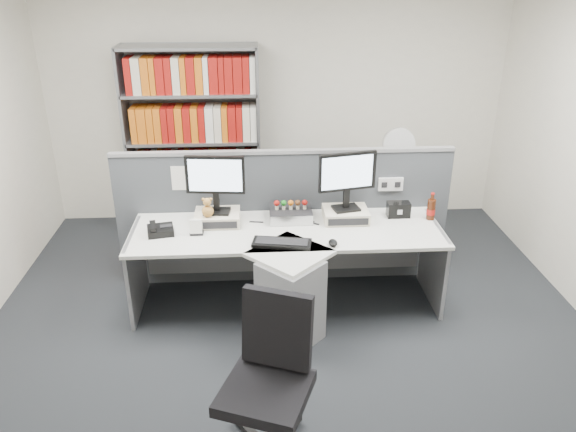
{
  "coord_description": "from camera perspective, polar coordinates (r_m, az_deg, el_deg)",
  "views": [
    {
      "loc": [
        -0.24,
        -3.41,
        2.77
      ],
      "look_at": [
        0.0,
        0.65,
        0.92
      ],
      "focal_mm": 35.2,
      "sensor_mm": 36.0,
      "label": 1
    }
  ],
  "objects": [
    {
      "name": "monitor_riser_right",
      "position": [
        4.88,
        5.84,
        0.13
      ],
      "size": [
        0.38,
        0.31,
        0.1
      ],
      "color": "beige",
      "rests_on": "desk"
    },
    {
      "name": "desk_phone",
      "position": [
        4.74,
        -12.82,
        -1.38
      ],
      "size": [
        0.24,
        0.23,
        0.09
      ],
      "color": "black",
      "rests_on": "desk"
    },
    {
      "name": "ground",
      "position": [
        4.4,
        0.52,
        -14.56
      ],
      "size": [
        5.5,
        5.5,
        0.0
      ],
      "primitive_type": "plane",
      "color": "#292C30",
      "rests_on": "ground"
    },
    {
      "name": "filing_cabinet",
      "position": [
        6.1,
        10.57,
        0.63
      ],
      "size": [
        0.45,
        0.61,
        0.7
      ],
      "color": "gray",
      "rests_on": "ground"
    },
    {
      "name": "desktop_pc",
      "position": [
        4.88,
        0.26,
        0.25
      ],
      "size": [
        0.36,
        0.32,
        0.1
      ],
      "color": "black",
      "rests_on": "desk"
    },
    {
      "name": "monitor_right",
      "position": [
        4.75,
        6.01,
        4.02
      ],
      "size": [
        0.49,
        0.2,
        0.51
      ],
      "color": "black",
      "rests_on": "monitor_riser_right"
    },
    {
      "name": "cola_bottle",
      "position": [
        5.01,
        14.25,
        0.66
      ],
      "size": [
        0.07,
        0.07,
        0.24
      ],
      "color": "#3F190A",
      "rests_on": "desk"
    },
    {
      "name": "desk_calendar",
      "position": [
        4.66,
        -9.25,
        -1.23
      ],
      "size": [
        0.11,
        0.08,
        0.13
      ],
      "color": "black",
      "rests_on": "desk"
    },
    {
      "name": "monitor_riser_left",
      "position": [
        4.83,
        -7.15,
        -0.18
      ],
      "size": [
        0.38,
        0.31,
        0.1
      ],
      "color": "beige",
      "rests_on": "desk"
    },
    {
      "name": "speaker",
      "position": [
        5.01,
        11.09,
        0.65
      ],
      "size": [
        0.2,
        0.11,
        0.13
      ],
      "primitive_type": "cube",
      "color": "black",
      "rests_on": "desk"
    },
    {
      "name": "plush_toy",
      "position": [
        4.72,
        -8.13,
        0.75
      ],
      "size": [
        0.1,
        0.1,
        0.17
      ],
      "color": "#B6823C",
      "rests_on": "monitor_riser_left"
    },
    {
      "name": "mouse",
      "position": [
        4.46,
        4.56,
        -2.72
      ],
      "size": [
        0.07,
        0.11,
        0.04
      ],
      "primitive_type": "ellipsoid",
      "color": "black",
      "rests_on": "desk"
    },
    {
      "name": "room_shell",
      "position": [
        3.56,
        0.63,
        8.47
      ],
      "size": [
        5.04,
        5.54,
        2.72
      ],
      "color": "silver",
      "rests_on": "ground"
    },
    {
      "name": "monitor_left",
      "position": [
        4.7,
        -7.36,
        3.69
      ],
      "size": [
        0.49,
        0.18,
        0.5
      ],
      "color": "black",
      "rests_on": "monitor_riser_left"
    },
    {
      "name": "office_chair",
      "position": [
        3.43,
        -1.85,
        -15.94
      ],
      "size": [
        0.68,
        0.68,
        1.02
      ],
      "color": "silver",
      "rests_on": "ground"
    },
    {
      "name": "shelving_unit",
      "position": [
        6.16,
        -9.46,
        7.19
      ],
      "size": [
        1.41,
        0.4,
        2.0
      ],
      "color": "gray",
      "rests_on": "ground"
    },
    {
      "name": "partition",
      "position": [
        5.13,
        -0.34,
        0.01
      ],
      "size": [
        3.0,
        0.08,
        1.27
      ],
      "color": "#464A50",
      "rests_on": "ground"
    },
    {
      "name": "desk_fan",
      "position": [
        5.85,
        11.09,
        6.82
      ],
      "size": [
        0.32,
        0.19,
        0.54
      ],
      "color": "white",
      "rests_on": "filing_cabinet"
    },
    {
      "name": "figurines",
      "position": [
        4.83,
        0.28,
        1.25
      ],
      "size": [
        0.29,
        0.05,
        0.09
      ],
      "color": "beige",
      "rests_on": "desktop_pc"
    },
    {
      "name": "keyboard",
      "position": [
        4.46,
        -0.63,
        -2.72
      ],
      "size": [
        0.49,
        0.25,
        0.03
      ],
      "color": "black",
      "rests_on": "desk"
    },
    {
      "name": "desk",
      "position": [
        4.63,
        0.04,
        -5.51
      ],
      "size": [
        2.6,
        1.2,
        0.72
      ],
      "color": "white",
      "rests_on": "ground"
    }
  ]
}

